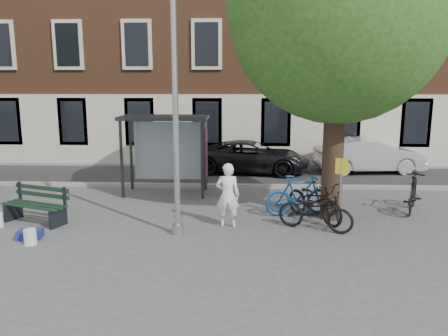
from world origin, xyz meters
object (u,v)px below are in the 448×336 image
at_px(painter, 228,195).
at_px(bench, 36,207).
at_px(lamppost, 176,121).
at_px(car_silver, 369,155).
at_px(bus_shelter, 177,137).
at_px(bike_d, 413,193).
at_px(bike_a, 315,211).
at_px(bike_c, 314,200).
at_px(bike_b, 299,195).
at_px(notice_sign, 341,178).
at_px(car_dark, 252,157).

height_order(painter, bench, painter).
bearing_deg(lamppost, painter, 28.48).
bearing_deg(car_silver, bus_shelter, 110.97).
relative_size(bus_shelter, bike_d, 1.55).
xyz_separation_m(bike_a, car_silver, (3.40, 7.50, 0.22)).
bearing_deg(bike_d, painter, 41.90).
bearing_deg(bike_c, bike_b, 95.21).
height_order(bus_shelter, car_silver, bus_shelter).
bearing_deg(bike_b, bike_a, 178.67).
xyz_separation_m(bike_c, notice_sign, (0.57, -0.45, 0.71)).
height_order(bike_b, notice_sign, notice_sign).
height_order(painter, bike_b, painter).
relative_size(painter, car_silver, 0.38).
bearing_deg(bike_b, painter, 105.95).
xyz_separation_m(bench, bike_a, (7.31, -0.30, 0.07)).
xyz_separation_m(painter, bike_c, (2.32, 0.62, -0.28)).
bearing_deg(bench, painter, 18.97).
height_order(bench, bike_b, bike_b).
distance_m(bike_c, bike_d, 3.14).
distance_m(car_silver, notice_sign, 7.67).
relative_size(bike_a, notice_sign, 1.07).
bearing_deg(car_silver, bench, 117.43).
xyz_separation_m(lamppost, bus_shelter, (-0.61, 4.11, -0.87)).
distance_m(bike_d, car_dark, 7.16).
height_order(bus_shelter, car_dark, bus_shelter).
bearing_deg(lamppost, bike_d, 19.11).
height_order(bike_c, bike_d, bike_c).
bearing_deg(bench, car_dark, 70.41).
relative_size(bus_shelter, bike_a, 1.49).
bearing_deg(bike_d, bike_a, 55.26).
xyz_separation_m(bus_shelter, painter, (1.81, -3.45, -1.08)).
relative_size(lamppost, painter, 3.65).
relative_size(bike_b, bike_c, 0.92).
bearing_deg(bike_b, car_dark, -1.16).
bearing_deg(painter, bench, 0.14).
distance_m(painter, bike_a, 2.25).
xyz_separation_m(painter, bike_b, (1.96, 1.07, -0.26)).
distance_m(bench, bike_c, 7.43).
relative_size(bike_d, car_dark, 0.39).
relative_size(car_dark, notice_sign, 2.68).
relative_size(bench, bike_a, 1.00).
relative_size(lamppost, bus_shelter, 2.14).
height_order(car_dark, car_silver, car_silver).
relative_size(lamppost, notice_sign, 3.43).
bearing_deg(car_dark, bench, 147.81).
bearing_deg(car_dark, bike_c, -158.77).
bearing_deg(painter, lamppost, 29.85).
height_order(bike_a, bike_b, bike_b).
distance_m(painter, bike_d, 5.54).
distance_m(lamppost, painter, 2.38).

